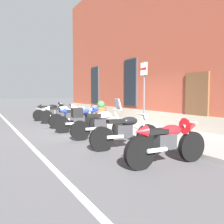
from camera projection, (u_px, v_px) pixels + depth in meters
The scene contains 13 objects.
ground_plane at pixel (105, 131), 10.24m from camera, with size 140.00×140.00×0.00m, color #424244.
sidewalk at pixel (133, 127), 10.87m from camera, with size 29.26×2.70×0.13m, color slate.
lane_stripe at pixel (22, 137), 8.76m from camera, with size 29.26×0.12×0.01m, color silver.
brick_pub_facade at pixel (205, 37), 12.52m from camera, with size 23.26×5.87×8.61m.
motorcycle_black_sport at pixel (52, 110), 14.17m from camera, with size 0.62×1.99×1.02m.
motorcycle_white_sport at pixel (63, 112), 12.89m from camera, with size 0.62×2.16×0.99m.
motorcycle_grey_naked at pixel (71, 117), 11.20m from camera, with size 0.62×2.02×0.93m.
motorcycle_blue_sport at pixel (82, 117), 9.82m from camera, with size 0.67×1.97×1.07m.
motorcycle_silver_touring at pixel (98, 122), 8.33m from camera, with size 0.65×2.09×1.34m.
motorcycle_black_naked at pixel (126, 132), 6.85m from camera, with size 0.62×2.03×0.96m.
motorcycle_red_sport at pixel (170, 140), 5.32m from camera, with size 0.62×2.05×0.99m.
parking_sign at pixel (144, 87), 8.96m from camera, with size 0.36×0.07×2.51m.
barrel_planter at pixel (101, 111), 13.51m from camera, with size 0.64×0.64×0.99m.
Camera 1 is at (9.13, -4.47, 1.52)m, focal length 40.41 mm.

